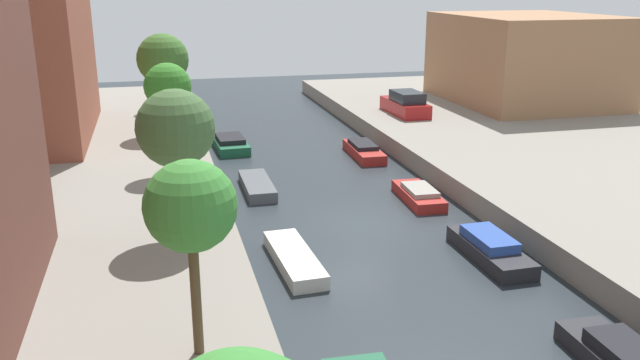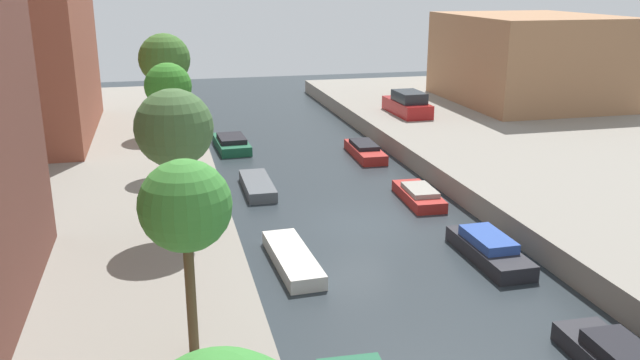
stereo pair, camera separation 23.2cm
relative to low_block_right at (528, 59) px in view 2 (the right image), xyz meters
name	(u,v)px [view 2 (the right image)]	position (x,y,z in m)	size (l,w,h in m)	color
ground_plane	(357,225)	(-18.00, -18.32, -4.01)	(84.00, 84.00, 0.00)	#232B30
low_block_right	(528,59)	(0.00, 0.00, 0.00)	(10.00, 12.11, 6.03)	#9E704C
street_tree_1	(185,207)	(-24.90, -27.83, 0.58)	(2.07, 2.07, 4.66)	brown
street_tree_2	(174,129)	(-24.90, -20.22, 0.68)	(2.58, 2.58, 5.01)	brown
street_tree_3	(168,87)	(-24.90, -12.14, 0.80)	(2.07, 2.07, 4.89)	brown
street_tree_4	(164,60)	(-24.90, -4.12, 1.10)	(2.84, 2.84, 5.55)	#4C4426
street_tree_5	(163,54)	(-24.90, 3.24, 0.65)	(1.88, 1.88, 4.71)	brown
parked_car	(407,105)	(-9.82, -2.41, -2.38)	(1.87, 4.55, 1.51)	maroon
moored_boat_left_2	(292,259)	(-21.26, -21.46, -3.77)	(1.40, 4.42, 0.48)	beige
moored_boat_left_3	(257,186)	(-21.19, -12.95, -3.77)	(1.29, 3.97, 0.49)	#4C5156
moored_boat_left_4	(231,143)	(-21.47, -4.82, -3.67)	(1.85, 4.29, 0.79)	#195638
moored_boat_right_1	(616,360)	(-14.76, -29.64, -3.65)	(1.46, 3.52, 0.86)	#232328
moored_boat_right_2	(489,249)	(-14.52, -22.59, -3.64)	(1.41, 4.14, 0.89)	#232328
moored_boat_right_3	(419,195)	(-14.53, -16.16, -3.72)	(1.50, 3.69, 0.67)	maroon
moored_boat_right_4	(365,151)	(-14.51, -8.26, -3.69)	(1.49, 4.28, 0.74)	maroon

